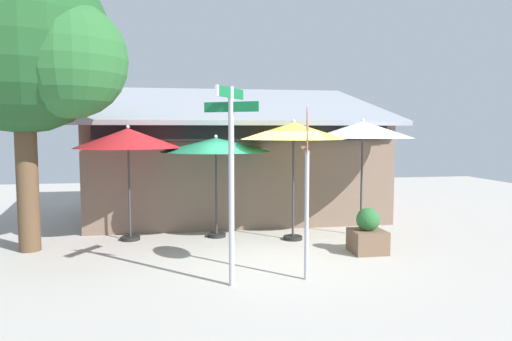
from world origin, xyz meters
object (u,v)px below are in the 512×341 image
street_sign_post (231,165)px  sidewalk_planter (368,234)px  patio_umbrella_crimson_left (128,139)px  shade_tree (31,49)px  patio_umbrella_forest_green_center (216,145)px  patio_umbrella_ivory_far_right (363,131)px  stop_sign (307,157)px  patio_umbrella_mustard_right (294,132)px

street_sign_post → sidewalk_planter: size_ratio=3.44×
patio_umbrella_crimson_left → shade_tree: 2.65m
patio_umbrella_crimson_left → patio_umbrella_forest_green_center: 1.99m
street_sign_post → patio_umbrella_ivory_far_right: street_sign_post is taller
sidewalk_planter → patio_umbrella_crimson_left: bearing=158.3°
patio_umbrella_forest_green_center → shade_tree: (-3.76, -0.72, 1.99)m
patio_umbrella_crimson_left → sidewalk_planter: bearing=-21.7°
patio_umbrella_ivory_far_right → sidewalk_planter: patio_umbrella_ivory_far_right is taller
shade_tree → patio_umbrella_crimson_left: bearing=22.3°
stop_sign → patio_umbrella_mustard_right: size_ratio=1.06×
street_sign_post → shade_tree: 5.13m
stop_sign → shade_tree: (-4.99, 2.70, 2.08)m
sidewalk_planter → street_sign_post: bearing=-152.5°
stop_sign → patio_umbrella_crimson_left: size_ratio=1.11×
patio_umbrella_forest_green_center → patio_umbrella_ivory_far_right: patio_umbrella_ivory_far_right is taller
stop_sign → sidewalk_planter: stop_sign is taller
patio_umbrella_ivory_far_right → shade_tree: 7.39m
street_sign_post → patio_umbrella_forest_green_center: size_ratio=1.23×
stop_sign → sidewalk_planter: (1.72, 1.47, -1.68)m
sidewalk_planter → patio_umbrella_mustard_right: bearing=131.7°
patio_umbrella_crimson_left → patio_umbrella_mustard_right: size_ratio=0.95×
patio_umbrella_crimson_left → patio_umbrella_forest_green_center: patio_umbrella_crimson_left is taller
patio_umbrella_crimson_left → sidewalk_planter: 5.65m
patio_umbrella_mustard_right → patio_umbrella_ivory_far_right: (1.72, 0.17, 0.03)m
patio_umbrella_crimson_left → sidewalk_planter: size_ratio=2.83×
patio_umbrella_forest_green_center → patio_umbrella_mustard_right: size_ratio=0.94×
stop_sign → patio_umbrella_mustard_right: bearing=80.3°
patio_umbrella_mustard_right → patio_umbrella_crimson_left: bearing=171.2°
street_sign_post → patio_umbrella_forest_green_center: street_sign_post is taller
street_sign_post → stop_sign: 1.29m
patio_umbrella_ivory_far_right → shade_tree: size_ratio=0.46×
stop_sign → patio_umbrella_ivory_far_right: stop_sign is taller
patio_umbrella_mustard_right → sidewalk_planter: bearing=-48.3°
stop_sign → patio_umbrella_forest_green_center: (-1.23, 3.43, 0.09)m
patio_umbrella_mustard_right → sidewalk_planter: (1.24, -1.39, -2.10)m
patio_umbrella_crimson_left → patio_umbrella_mustard_right: 3.75m
patio_umbrella_crimson_left → patio_umbrella_ivory_far_right: size_ratio=0.94×
patio_umbrella_ivory_far_right → shade_tree: bearing=-177.5°
patio_umbrella_forest_green_center → street_sign_post: bearing=-90.8°
street_sign_post → shade_tree: shade_tree is taller
street_sign_post → patio_umbrella_ivory_far_right: size_ratio=1.14×
patio_umbrella_forest_green_center → patio_umbrella_mustard_right: patio_umbrella_mustard_right is taller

